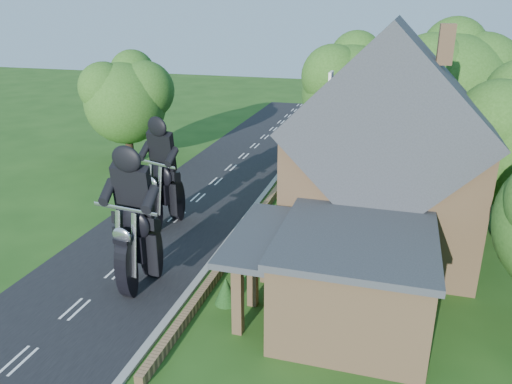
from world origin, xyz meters
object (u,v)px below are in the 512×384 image
(annex, at_px, (350,277))
(motorcycle_follow, at_px, (166,209))
(garden_wall, at_px, (247,231))
(house, at_px, (384,155))
(motorcycle_lead, at_px, (140,267))

(annex, bearing_deg, motorcycle_follow, 149.82)
(garden_wall, bearing_deg, motorcycle_follow, -179.85)
(house, bearing_deg, annex, -95.24)
(garden_wall, distance_m, house, 7.52)
(house, xyz_separation_m, annex, (-0.62, -6.80, -2.58))
(annex, relative_size, motorcycle_follow, 3.84)
(motorcycle_lead, distance_m, motorcycle_follow, 6.06)
(house, relative_size, motorcycle_follow, 5.58)
(motorcycle_follow, bearing_deg, garden_wall, -161.33)
(motorcycle_lead, bearing_deg, garden_wall, -107.71)
(garden_wall, bearing_deg, motorcycle_lead, -114.85)
(annex, bearing_deg, house, 84.76)
(garden_wall, xyz_separation_m, motorcycle_lead, (-2.70, -5.83, 0.69))
(garden_wall, xyz_separation_m, annex, (5.57, -5.80, 1.57))
(house, bearing_deg, garden_wall, -170.83)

